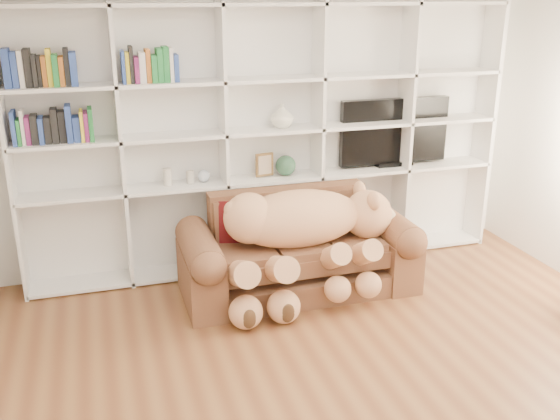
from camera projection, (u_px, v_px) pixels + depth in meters
name	position (u px, v px, depth m)	size (l,w,h in m)	color
floor	(374.00, 406.00, 3.93)	(5.00, 5.00, 0.00)	brown
wall_back	(265.00, 120.00, 5.74)	(5.00, 0.02, 2.70)	white
bookshelf	(244.00, 129.00, 5.56)	(4.43, 0.35, 2.40)	white
sofa	(297.00, 255.00, 5.39)	(1.99, 0.86, 0.84)	brown
teddy_bear	(302.00, 232.00, 5.14)	(1.62, 0.85, 0.94)	tan
throw_pillow	(241.00, 223.00, 5.29)	(0.38, 0.12, 0.38)	#550E15
tv	(394.00, 133.00, 6.00)	(1.10, 0.18, 0.65)	black
picture_frame	(264.00, 165.00, 5.66)	(0.17, 0.03, 0.21)	brown
green_vase	(286.00, 165.00, 5.73)	(0.19, 0.19, 0.19)	#295138
figurine_tall	(167.00, 177.00, 5.44)	(0.08, 0.08, 0.15)	beige
figurine_short	(190.00, 177.00, 5.50)	(0.07, 0.07, 0.11)	beige
snow_globe	(204.00, 176.00, 5.53)	(0.11, 0.11, 0.11)	silver
shelf_vase	(282.00, 116.00, 5.56)	(0.20, 0.20, 0.21)	silver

